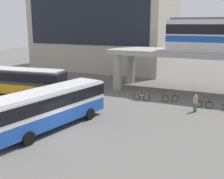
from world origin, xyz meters
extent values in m
plane|color=#605E5B|center=(0.00, 10.00, 0.00)|extent=(120.00, 120.00, 0.00)
cube|color=#B2A899|center=(-11.68, 31.64, 8.90)|extent=(24.38, 14.84, 17.80)
cube|color=black|center=(-11.68, 24.17, 9.79)|extent=(21.94, 0.10, 9.97)
cylinder|color=#9E9B93|center=(-2.13, 15.63, 2.24)|extent=(1.10, 1.10, 4.47)
cylinder|color=#9E9B93|center=(-2.13, 20.33, 2.24)|extent=(1.10, 1.10, 4.47)
cube|color=#1E4CB2|center=(-1.40, 0.69, 1.05)|extent=(4.43, 11.27, 1.10)
cube|color=silver|center=(-1.40, 0.69, 2.35)|extent=(4.43, 11.27, 1.50)
cube|color=black|center=(-1.40, 0.69, 2.43)|extent=(4.48, 11.32, 0.96)
cube|color=silver|center=(-1.40, 0.69, 3.16)|extent=(4.21, 10.71, 0.12)
cylinder|color=black|center=(-2.00, 4.38, 0.50)|extent=(0.45, 1.03, 1.00)
cylinder|color=black|center=(0.46, 3.93, 0.50)|extent=(0.45, 1.03, 1.00)
cylinder|color=black|center=(-3.18, -2.11, 0.50)|extent=(0.45, 1.03, 1.00)
cylinder|color=black|center=(-0.72, -2.56, 0.50)|extent=(0.45, 1.03, 1.00)
cube|color=orange|center=(-10.90, 7.64, 1.05)|extent=(11.22, 3.82, 1.10)
cube|color=#333338|center=(-10.90, 7.64, 2.35)|extent=(11.22, 3.82, 1.50)
cube|color=black|center=(-10.90, 7.64, 2.43)|extent=(11.27, 3.86, 0.96)
cube|color=silver|center=(-10.90, 7.64, 3.16)|extent=(10.66, 3.63, 0.12)
cylinder|color=black|center=(-14.55, 8.45, 0.50)|extent=(1.03, 0.40, 1.00)
cylinder|color=black|center=(-7.69, 6.77, 0.50)|extent=(1.03, 0.40, 1.00)
cylinder|color=black|center=(-8.00, 9.26, 0.50)|extent=(1.03, 0.40, 1.00)
torus|color=black|center=(3.08, 11.69, 0.34)|extent=(0.74, 0.19, 0.74)
torus|color=black|center=(2.05, 11.50, 0.34)|extent=(0.74, 0.19, 0.74)
cylinder|color=silver|center=(2.56, 11.59, 0.62)|extent=(1.04, 0.24, 0.05)
cylinder|color=silver|center=(2.05, 11.50, 0.64)|extent=(0.04, 0.04, 0.55)
cylinder|color=silver|center=(3.08, 11.69, 0.69)|extent=(0.04, 0.04, 0.65)
torus|color=black|center=(5.91, 12.81, 0.34)|extent=(0.70, 0.37, 0.74)
torus|color=black|center=(4.96, 12.37, 0.34)|extent=(0.70, 0.37, 0.74)
cylinder|color=#1E7F33|center=(5.43, 12.59, 0.62)|extent=(0.97, 0.49, 0.05)
cylinder|color=#1E7F33|center=(4.96, 12.37, 0.64)|extent=(0.04, 0.04, 0.55)
cylinder|color=#1E7F33|center=(5.91, 12.81, 0.69)|extent=(0.04, 0.04, 0.65)
torus|color=black|center=(9.55, 11.85, 0.34)|extent=(0.74, 0.11, 0.74)
torus|color=black|center=(8.50, 11.77, 0.34)|extent=(0.74, 0.11, 0.74)
cylinder|color=black|center=(9.03, 11.81, 0.62)|extent=(1.05, 0.13, 0.05)
cylinder|color=black|center=(8.50, 11.77, 0.64)|extent=(0.04, 0.04, 0.55)
cylinder|color=black|center=(9.55, 11.85, 0.69)|extent=(0.04, 0.04, 0.65)
cylinder|color=#33663F|center=(8.46, 10.05, 0.42)|extent=(0.32, 0.32, 0.85)
cube|color=gray|center=(8.46, 10.05, 1.19)|extent=(0.44, 0.48, 0.67)
sphere|color=tan|center=(8.46, 10.05, 1.64)|extent=(0.23, 0.23, 0.23)
camera|label=1|loc=(12.09, -16.43, 8.19)|focal=44.96mm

